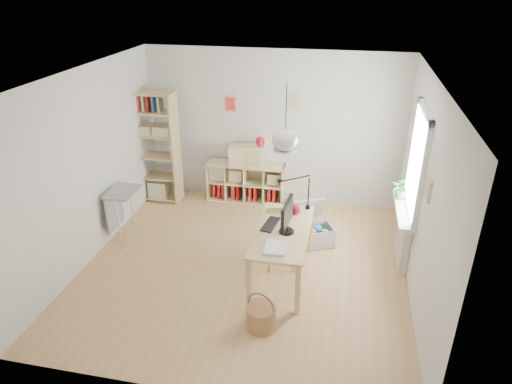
% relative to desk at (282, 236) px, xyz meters
% --- Properties ---
extents(ground, '(4.50, 4.50, 0.00)m').
position_rel_desk_xyz_m(ground, '(-0.55, 0.15, -0.66)').
color(ground, tan).
rests_on(ground, ground).
extents(room_shell, '(4.50, 4.50, 4.50)m').
position_rel_desk_xyz_m(room_shell, '(-0.00, 0.00, 1.34)').
color(room_shell, white).
rests_on(room_shell, ground).
extents(window_unit, '(0.07, 1.16, 1.46)m').
position_rel_desk_xyz_m(window_unit, '(1.68, 0.75, 0.89)').
color(window_unit, white).
rests_on(window_unit, ground).
extents(radiator, '(0.10, 0.80, 0.80)m').
position_rel_desk_xyz_m(radiator, '(1.64, 0.75, -0.26)').
color(radiator, silver).
rests_on(radiator, ground).
extents(windowsill, '(0.22, 1.20, 0.06)m').
position_rel_desk_xyz_m(windowsill, '(1.59, 0.75, 0.17)').
color(windowsill, white).
rests_on(windowsill, radiator).
extents(desk, '(0.70, 1.50, 0.75)m').
position_rel_desk_xyz_m(desk, '(0.00, 0.00, 0.00)').
color(desk, tan).
rests_on(desk, ground).
extents(cube_shelf, '(1.40, 0.38, 0.72)m').
position_rel_desk_xyz_m(cube_shelf, '(-1.02, 2.23, -0.36)').
color(cube_shelf, beige).
rests_on(cube_shelf, ground).
extents(tall_bookshelf, '(0.80, 0.38, 2.00)m').
position_rel_desk_xyz_m(tall_bookshelf, '(-2.59, 1.95, 0.43)').
color(tall_bookshelf, tan).
rests_on(tall_bookshelf, ground).
extents(side_table, '(0.40, 0.55, 0.85)m').
position_rel_desk_xyz_m(side_table, '(-2.59, 0.50, 0.01)').
color(side_table, gray).
rests_on(side_table, ground).
extents(chair, '(0.49, 0.49, 0.84)m').
position_rel_desk_xyz_m(chair, '(-0.07, 0.34, -0.18)').
color(chair, gray).
rests_on(chair, ground).
extents(wicker_basket, '(0.36, 0.36, 0.50)m').
position_rel_desk_xyz_m(wicker_basket, '(-0.08, -1.03, -0.50)').
color(wicker_basket, '#946543').
rests_on(wicker_basket, ground).
extents(storage_chest, '(0.81, 0.85, 0.62)m').
position_rel_desk_xyz_m(storage_chest, '(0.32, 0.99, -0.45)').
color(storage_chest, silver).
rests_on(storage_chest, ground).
extents(monitor, '(0.20, 0.51, 0.44)m').
position_rel_desk_xyz_m(monitor, '(0.06, -0.04, 0.34)').
color(monitor, black).
rests_on(monitor, desk).
extents(keyboard, '(0.22, 0.43, 0.02)m').
position_rel_desk_xyz_m(keyboard, '(-0.18, 0.10, 0.10)').
color(keyboard, black).
rests_on(keyboard, desk).
extents(task_lamp, '(0.48, 0.18, 0.51)m').
position_rel_desk_xyz_m(task_lamp, '(0.03, 0.61, 0.44)').
color(task_lamp, black).
rests_on(task_lamp, desk).
extents(yarn_ball, '(0.15, 0.15, 0.15)m').
position_rel_desk_xyz_m(yarn_ball, '(0.10, 0.45, 0.17)').
color(yarn_ball, '#4B0A1C').
rests_on(yarn_ball, desk).
extents(paper_tray, '(0.27, 0.33, 0.03)m').
position_rel_desk_xyz_m(paper_tray, '(-0.02, -0.47, 0.11)').
color(paper_tray, white).
rests_on(paper_tray, desk).
extents(drawer_chest, '(0.66, 0.39, 0.35)m').
position_rel_desk_xyz_m(drawer_chest, '(-0.98, 2.19, 0.24)').
color(drawer_chest, beige).
rests_on(drawer_chest, cube_shelf).
extents(red_vase, '(0.15, 0.15, 0.19)m').
position_rel_desk_xyz_m(red_vase, '(-0.73, 2.19, 0.51)').
color(red_vase, maroon).
rests_on(red_vase, drawer_chest).
extents(potted_plant, '(0.36, 0.33, 0.33)m').
position_rel_desk_xyz_m(potted_plant, '(1.57, 1.05, 0.37)').
color(potted_plant, '#235E23').
rests_on(potted_plant, windowsill).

